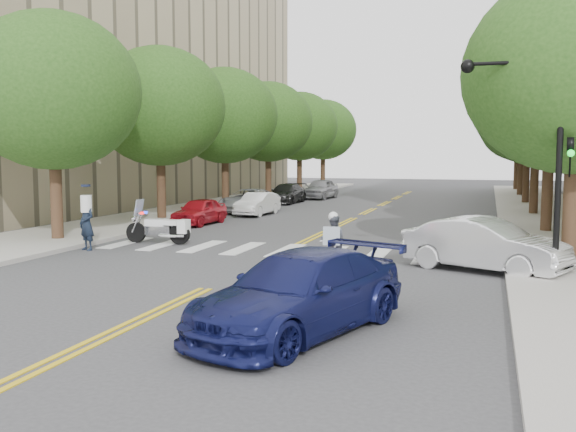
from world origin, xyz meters
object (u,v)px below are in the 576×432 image
at_px(motorcycle_police, 333,245).
at_px(officer_standing, 87,224).
at_px(motorcycle_parked, 163,228).
at_px(convertible, 485,245).
at_px(sedan_blue, 300,293).

distance_m(motorcycle_police, officer_standing, 9.03).
bearing_deg(motorcycle_parked, motorcycle_police, -118.69).
bearing_deg(officer_standing, motorcycle_police, 13.42).
xyz_separation_m(motorcycle_police, officer_standing, (-8.92, 1.35, 0.15)).
bearing_deg(motorcycle_police, convertible, -171.54).
xyz_separation_m(motorcycle_parked, convertible, (11.27, -2.28, 0.19)).
bearing_deg(sedan_blue, motorcycle_parked, 149.60).
relative_size(motorcycle_police, motorcycle_parked, 0.83).
bearing_deg(officer_standing, convertible, 21.86).
bearing_deg(motorcycle_police, motorcycle_parked, -35.92).
xyz_separation_m(motorcycle_police, convertible, (4.03, 1.31, -0.00)).
height_order(officer_standing, sedan_blue, officer_standing).
xyz_separation_m(motorcycle_parked, officer_standing, (-1.69, -2.23, 0.34)).
bearing_deg(sedan_blue, convertible, 86.86).
relative_size(convertible, sedan_blue, 0.89).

